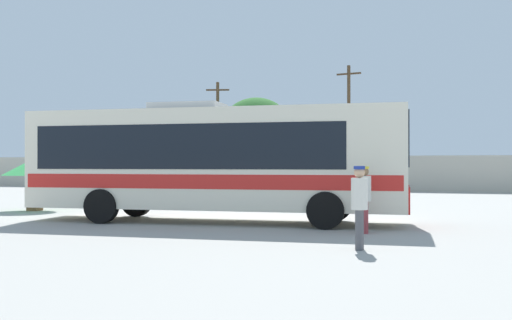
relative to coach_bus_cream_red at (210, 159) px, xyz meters
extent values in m
plane|color=#A3A099|center=(-0.45, 10.82, -1.96)|extent=(300.00, 300.00, 0.00)
cube|color=#B2AD9E|center=(-0.45, 23.00, -0.79)|extent=(80.00, 0.30, 2.35)
cube|color=silver|center=(0.13, 0.01, -0.02)|extent=(11.74, 3.38, 3.00)
cube|color=black|center=(-0.45, -0.03, 0.34)|extent=(9.67, 3.26, 1.32)
cube|color=red|center=(0.13, 0.01, -0.68)|extent=(11.51, 3.39, 0.42)
cube|color=#19212D|center=(5.92, 0.43, 0.52)|extent=(0.21, 2.29, 1.56)
cube|color=red|center=(5.93, 0.43, -1.16)|extent=(0.24, 2.50, 0.72)
cube|color=#B2B2B2|center=(-0.74, -0.05, 1.60)|extent=(2.30, 1.56, 0.24)
cylinder|color=black|center=(3.62, 1.49, -1.44)|extent=(1.06, 0.37, 1.04)
cylinder|color=black|center=(3.80, -0.95, -1.44)|extent=(1.06, 0.37, 1.04)
cylinder|color=black|center=(-3.14, 1.00, -1.44)|extent=(1.06, 0.37, 1.04)
cylinder|color=black|center=(-2.96, -1.44, -1.44)|extent=(1.06, 0.37, 1.04)
cylinder|color=#99383D|center=(4.91, -1.49, -1.55)|extent=(0.16, 0.16, 0.83)
cylinder|color=#99383D|center=(4.98, -1.64, -1.55)|extent=(0.16, 0.16, 0.83)
cylinder|color=silver|center=(4.94, -1.57, -0.81)|extent=(0.46, 0.46, 0.66)
sphere|color=#8C6647|center=(4.94, -1.57, -0.36)|extent=(0.22, 0.22, 0.22)
cylinder|color=yellow|center=(4.94, -1.57, -0.26)|extent=(0.24, 0.24, 0.07)
cylinder|color=#4C4C51|center=(5.24, -4.64, -1.55)|extent=(0.16, 0.16, 0.84)
cylinder|color=#4C4C51|center=(5.24, -4.48, -1.55)|extent=(0.16, 0.16, 0.84)
cylinder|color=silver|center=(5.24, -4.56, -0.80)|extent=(0.35, 0.35, 0.66)
sphere|color=tan|center=(5.24, -4.56, -0.35)|extent=(0.23, 0.23, 0.23)
cylinder|color=navy|center=(5.24, -4.56, -0.25)|extent=(0.24, 0.24, 0.07)
cylinder|color=gray|center=(-8.13, 2.03, -0.97)|extent=(0.05, 0.05, 1.98)
cone|color=green|center=(-8.13, 2.03, -0.27)|extent=(2.43, 2.43, 0.67)
cube|color=brown|center=(-8.13, 2.03, -1.78)|extent=(0.45, 0.45, 0.36)
cube|color=slate|center=(-11.92, 19.36, -1.34)|extent=(4.31, 1.88, 0.61)
cube|color=black|center=(-12.13, 19.36, -0.78)|extent=(2.38, 1.70, 0.50)
cylinder|color=black|center=(-10.61, 20.27, -1.64)|extent=(0.64, 0.23, 0.64)
cylinder|color=black|center=(-10.58, 18.51, -1.64)|extent=(0.64, 0.23, 0.64)
cylinder|color=black|center=(-13.26, 20.22, -1.64)|extent=(0.64, 0.23, 0.64)
cylinder|color=black|center=(-13.23, 18.46, -1.64)|extent=(0.64, 0.23, 0.64)
cube|color=slate|center=(-6.39, 20.03, -1.34)|extent=(4.36, 2.00, 0.60)
cube|color=black|center=(-6.61, 20.04, -0.79)|extent=(2.43, 1.76, 0.49)
cylinder|color=black|center=(-5.03, 20.85, -1.64)|extent=(0.65, 0.25, 0.64)
cylinder|color=black|center=(-5.11, 19.09, -1.64)|extent=(0.65, 0.25, 0.64)
cylinder|color=black|center=(-7.68, 20.97, -1.64)|extent=(0.65, 0.25, 0.64)
cylinder|color=black|center=(-7.76, 19.21, -1.64)|extent=(0.65, 0.25, 0.64)
cube|color=slate|center=(-0.22, 19.26, -1.32)|extent=(4.16, 2.08, 0.65)
cube|color=black|center=(-0.42, 19.25, -0.73)|extent=(2.33, 1.81, 0.53)
cylinder|color=black|center=(0.97, 20.23, -1.64)|extent=(0.65, 0.26, 0.64)
cylinder|color=black|center=(1.09, 18.47, -1.64)|extent=(0.65, 0.26, 0.64)
cylinder|color=black|center=(-1.53, 20.06, -1.64)|extent=(0.65, 0.26, 0.64)
cylinder|color=black|center=(-1.41, 18.30, -1.64)|extent=(0.65, 0.26, 0.64)
cylinder|color=#4C3823|center=(-9.98, 25.66, 2.11)|extent=(0.24, 0.24, 8.15)
cube|color=#473321|center=(-9.98, 25.66, 5.58)|extent=(1.77, 0.58, 0.12)
cylinder|color=#4C3823|center=(0.22, 25.46, 2.48)|extent=(0.24, 0.24, 8.89)
cube|color=#473321|center=(0.22, 25.46, 6.32)|extent=(1.80, 0.40, 0.12)
cylinder|color=brown|center=(-17.59, 29.34, -0.58)|extent=(0.32, 0.32, 2.78)
ellipsoid|color=#23561E|center=(-17.59, 29.34, 2.06)|extent=(3.57, 3.57, 3.03)
cylinder|color=brown|center=(-7.15, 26.61, -0.58)|extent=(0.32, 0.32, 2.78)
ellipsoid|color=#2D6628|center=(-7.15, 26.61, 2.69)|extent=(5.38, 5.38, 4.58)
camera|label=1|loc=(7.01, -17.01, -0.18)|focal=41.62mm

